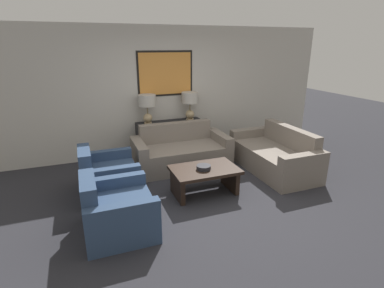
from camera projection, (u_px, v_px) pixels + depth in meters
ground_plane at (210, 199)px, 4.65m from camera, size 20.00×20.00×0.00m
back_wall at (165, 91)px, 6.35m from camera, size 7.43×0.12×2.65m
console_table at (170, 138)px, 6.41m from camera, size 1.39×0.39×0.73m
table_lamp_left at (147, 104)px, 6.01m from camera, size 0.35×0.35×0.59m
table_lamp_right at (190, 101)px, 6.32m from camera, size 0.35×0.35×0.59m
couch_by_back_wall at (181, 153)px, 5.80m from camera, size 1.81×0.90×0.81m
couch_by_side at (275, 156)px, 5.64m from camera, size 0.90×1.81×0.81m
coffee_table at (205, 175)px, 4.73m from camera, size 1.04×0.68×0.43m
decorative_bowl at (204, 167)px, 4.64m from camera, size 0.22×0.22×0.07m
armchair_near_back_wall at (107, 177)px, 4.74m from camera, size 0.85×0.94×0.78m
armchair_near_camera at (116, 212)px, 3.77m from camera, size 0.85×0.94×0.78m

